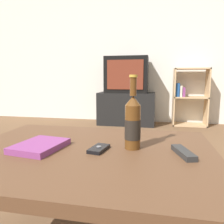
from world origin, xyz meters
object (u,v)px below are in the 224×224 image
at_px(bookshelf, 188,96).
at_px(table_book, 40,146).
at_px(beer_bottle, 133,123).
at_px(tv_stand, 127,108).
at_px(television, 127,75).
at_px(remote_control, 183,152).
at_px(cell_phone, 99,149).

distance_m(bookshelf, table_book, 3.00).
relative_size(bookshelf, beer_bottle, 3.07).
relative_size(tv_stand, television, 1.36).
bearing_deg(tv_stand, television, -90.00).
xyz_separation_m(bookshelf, beer_bottle, (-0.60, -2.77, 0.10)).
relative_size(tv_stand, table_book, 3.97).
xyz_separation_m(television, table_book, (0.00, -2.75, -0.33)).
bearing_deg(remote_control, television, 84.73).
distance_m(tv_stand, table_book, 2.76).
relative_size(cell_phone, remote_control, 0.76).
bearing_deg(table_book, bookshelf, 79.51).
height_order(beer_bottle, cell_phone, beer_bottle).
bearing_deg(cell_phone, remote_control, 12.34).
height_order(tv_stand, television, television).
bearing_deg(cell_phone, television, 105.37).
xyz_separation_m(television, cell_phone, (0.24, -2.72, -0.33)).
bearing_deg(beer_bottle, bookshelf, 77.82).
bearing_deg(beer_bottle, remote_control, -11.71).
relative_size(cell_phone, table_book, 0.50).
xyz_separation_m(bookshelf, table_book, (-0.96, -2.84, 0.00)).
relative_size(television, bookshelf, 0.74).
relative_size(television, beer_bottle, 2.26).
bearing_deg(table_book, television, 98.27).
height_order(remote_control, table_book, table_book).
bearing_deg(remote_control, tv_stand, 84.71).
height_order(tv_stand, table_book, tv_stand).
distance_m(bookshelf, remote_control, 2.84).
height_order(television, beer_bottle, television).
distance_m(television, remote_control, 2.79).
xyz_separation_m(television, beer_bottle, (0.37, -2.67, -0.23)).
height_order(television, bookshelf, television).
bearing_deg(remote_control, beer_bottle, 151.31).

